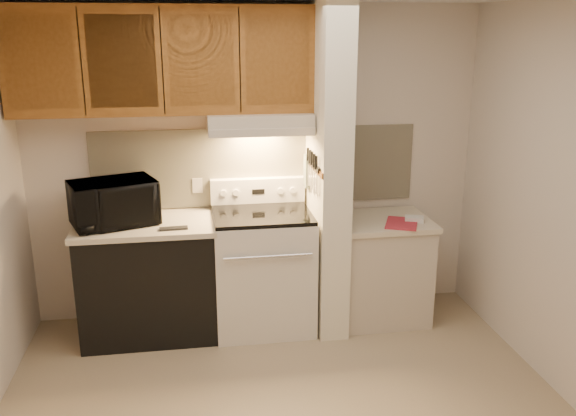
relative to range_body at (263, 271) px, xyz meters
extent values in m
plane|color=tan|center=(0.00, -1.16, -0.46)|extent=(3.60, 3.60, 0.00)
cube|color=beige|center=(0.00, 0.34, 0.79)|extent=(3.60, 2.50, 0.02)
cube|color=beige|center=(1.80, -1.16, 0.79)|extent=(0.02, 3.00, 2.50)
cube|color=beige|center=(0.00, 0.33, 0.78)|extent=(2.60, 0.02, 0.63)
cube|color=silver|center=(0.00, 0.00, 0.00)|extent=(0.76, 0.65, 0.92)
cube|color=black|center=(0.00, -0.32, 0.04)|extent=(0.50, 0.01, 0.30)
cylinder|color=silver|center=(0.00, -0.35, 0.26)|extent=(0.65, 0.02, 0.02)
cube|color=black|center=(0.00, 0.00, 0.48)|extent=(0.74, 0.64, 0.03)
cube|color=silver|center=(0.00, 0.28, 0.59)|extent=(0.76, 0.08, 0.20)
cube|color=black|center=(0.00, 0.24, 0.59)|extent=(0.10, 0.01, 0.04)
cylinder|color=silver|center=(-0.28, 0.24, 0.59)|extent=(0.05, 0.02, 0.05)
cylinder|color=silver|center=(-0.18, 0.24, 0.59)|extent=(0.05, 0.02, 0.05)
cylinder|color=silver|center=(0.18, 0.24, 0.59)|extent=(0.05, 0.02, 0.05)
cylinder|color=silver|center=(0.28, 0.24, 0.59)|extent=(0.05, 0.02, 0.05)
cube|color=black|center=(-0.88, 0.01, -0.03)|extent=(1.00, 0.63, 0.87)
cube|color=beige|center=(-0.88, 0.01, 0.43)|extent=(1.04, 0.67, 0.04)
cube|color=black|center=(-0.67, -0.19, 0.46)|extent=(0.21, 0.08, 0.01)
cylinder|color=#296563|center=(-0.83, 0.06, 0.50)|extent=(0.11, 0.11, 0.10)
cube|color=beige|center=(-0.48, 0.32, 0.64)|extent=(0.08, 0.01, 0.12)
imported|color=black|center=(-1.10, 0.00, 0.61)|extent=(0.70, 0.58, 0.33)
cube|color=white|center=(0.51, -0.01, 0.79)|extent=(0.22, 0.70, 2.50)
cube|color=brown|center=(0.39, -0.01, 0.84)|extent=(0.01, 0.70, 0.04)
cube|color=black|center=(0.39, -0.06, 0.86)|extent=(0.02, 0.42, 0.04)
cube|color=silver|center=(0.38, -0.21, 0.76)|extent=(0.01, 0.03, 0.16)
cylinder|color=black|center=(0.38, -0.20, 0.91)|extent=(0.02, 0.02, 0.10)
cube|color=silver|center=(0.38, -0.14, 0.75)|extent=(0.01, 0.04, 0.18)
cylinder|color=black|center=(0.38, -0.13, 0.91)|extent=(0.02, 0.02, 0.10)
cube|color=silver|center=(0.38, -0.04, 0.74)|extent=(0.01, 0.04, 0.20)
cylinder|color=black|center=(0.38, -0.04, 0.91)|extent=(0.02, 0.02, 0.10)
cube|color=silver|center=(0.38, 0.03, 0.76)|extent=(0.01, 0.04, 0.16)
cylinder|color=black|center=(0.38, 0.02, 0.91)|extent=(0.02, 0.02, 0.10)
cube|color=silver|center=(0.38, 0.11, 0.75)|extent=(0.01, 0.04, 0.18)
cylinder|color=black|center=(0.38, 0.11, 0.91)|extent=(0.02, 0.02, 0.10)
cube|color=slate|center=(0.38, 0.17, 0.76)|extent=(0.03, 0.11, 0.26)
cube|color=beige|center=(0.97, -0.01, -0.06)|extent=(0.70, 0.60, 0.81)
cube|color=beige|center=(0.97, -0.01, 0.37)|extent=(0.74, 0.64, 0.04)
cube|color=#AE2839|center=(1.07, -0.16, 0.40)|extent=(0.34, 0.39, 0.01)
cube|color=white|center=(1.19, -0.11, 0.41)|extent=(0.17, 0.14, 0.04)
cube|color=beige|center=(0.00, 0.12, 1.17)|extent=(0.78, 0.44, 0.15)
cube|color=beige|center=(0.00, -0.08, 1.12)|extent=(0.78, 0.04, 0.06)
cube|color=brown|center=(-0.69, 0.17, 1.62)|extent=(2.18, 0.33, 0.77)
cube|color=brown|center=(-1.51, 0.01, 1.62)|extent=(0.46, 0.01, 0.63)
cube|color=black|center=(-1.23, 0.01, 1.62)|extent=(0.01, 0.01, 0.73)
cube|color=brown|center=(-0.96, 0.01, 1.62)|extent=(0.46, 0.01, 0.63)
cube|color=black|center=(-0.69, 0.01, 1.62)|extent=(0.01, 0.01, 0.73)
cube|color=brown|center=(-0.42, 0.01, 1.62)|extent=(0.46, 0.01, 0.63)
cube|color=black|center=(-0.14, 0.01, 1.62)|extent=(0.01, 0.01, 0.73)
cube|color=brown|center=(0.13, 0.01, 1.62)|extent=(0.46, 0.01, 0.63)
camera|label=1|loc=(-0.51, -4.45, 1.85)|focal=38.00mm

